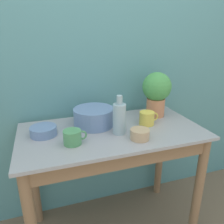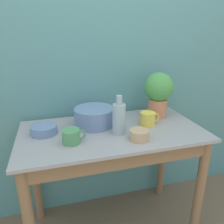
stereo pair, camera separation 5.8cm
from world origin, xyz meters
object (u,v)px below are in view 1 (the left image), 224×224
at_px(bowl_wash_large, 94,117).
at_px(mug_green, 73,137).
at_px(bowl_small_tan, 140,134).
at_px(potted_plant, 156,91).
at_px(bottle_tall, 119,118).
at_px(bowl_small_blue, 43,131).
at_px(mug_yellow, 147,118).

relative_size(bowl_wash_large, mug_green, 2.00).
bearing_deg(mug_green, bowl_small_tan, -9.39).
bearing_deg(bowl_small_tan, potted_plant, 49.10).
bearing_deg(bottle_tall, bowl_wash_large, 124.88).
height_order(bowl_small_blue, bowl_small_tan, bowl_small_tan).
xyz_separation_m(bowl_small_blue, bowl_small_tan, (0.53, -0.23, 0.00)).
distance_m(mug_green, bowl_small_blue, 0.22).
relative_size(bottle_tall, bowl_small_blue, 1.52).
height_order(potted_plant, bottle_tall, potted_plant).
distance_m(bottle_tall, bowl_small_blue, 0.46).
distance_m(mug_yellow, bowl_small_blue, 0.67).
bearing_deg(mug_green, bowl_wash_large, 51.30).
bearing_deg(bowl_small_tan, bottle_tall, 128.27).
xyz_separation_m(bottle_tall, mug_green, (-0.29, -0.05, -0.06)).
bearing_deg(bowl_wash_large, potted_plant, 3.98).
height_order(bowl_wash_large, bowl_small_blue, bowl_wash_large).
bearing_deg(potted_plant, bowl_small_blue, -173.96).
height_order(mug_green, mug_yellow, mug_yellow).
relative_size(mug_green, mug_yellow, 0.98).
height_order(potted_plant, bowl_small_tan, potted_plant).
distance_m(potted_plant, bowl_small_tan, 0.44).
xyz_separation_m(bowl_wash_large, mug_green, (-0.17, -0.22, -0.02)).
xyz_separation_m(bowl_wash_large, bowl_small_tan, (0.20, -0.28, -0.03)).
xyz_separation_m(mug_green, mug_yellow, (0.51, 0.12, 0.00)).
bearing_deg(mug_green, bowl_small_blue, 132.54).
bearing_deg(bowl_small_blue, potted_plant, 6.04).
distance_m(bottle_tall, mug_green, 0.30).
height_order(potted_plant, mug_green, potted_plant).
distance_m(mug_yellow, bowl_small_tan, 0.23).
distance_m(potted_plant, bowl_small_blue, 0.82).
bearing_deg(bowl_wash_large, mug_green, -128.70).
height_order(bottle_tall, bowl_small_blue, bottle_tall).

